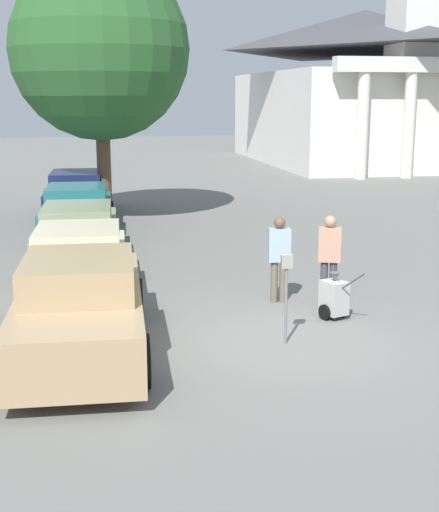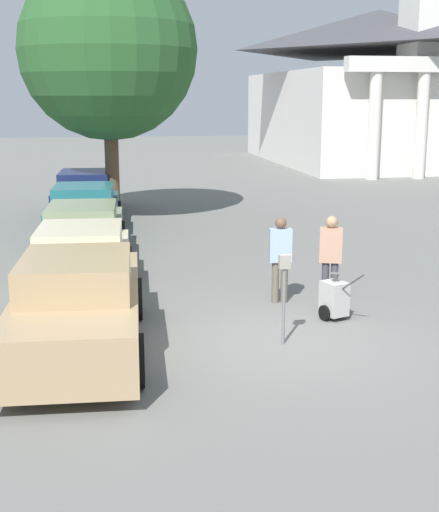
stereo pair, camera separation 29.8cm
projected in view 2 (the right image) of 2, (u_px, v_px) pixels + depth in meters
The scene contains 12 objects.
ground_plane at pixel (280, 344), 11.48m from camera, with size 120.00×120.00×0.00m, color slate.
parked_car_tan at pixel (78, 307), 10.98m from camera, with size 2.19×5.00×1.55m.
parked_car_cream at pixel (82, 264), 14.09m from camera, with size 2.15×4.72×1.42m.
parked_car_sage at pixel (83, 235), 16.93m from camera, with size 2.12×4.95×1.41m.
parked_car_teal at pixel (85, 211), 20.28m from camera, with size 2.19×4.94×1.44m.
parked_car_navy at pixel (86, 195), 23.56m from camera, with size 2.16×5.34×1.49m.
parking_meter at pixel (284, 283), 11.24m from camera, with size 0.18×0.09×1.47m.
person_worker at pixel (280, 255), 13.57m from camera, with size 0.44×0.27×1.66m.
person_supervisor at pixel (331, 255), 13.42m from camera, with size 0.47×0.35×1.71m.
equipment_cart at pixel (334, 298), 12.66m from camera, with size 0.54×0.99×1.00m.
church at pixel (379, 80), 41.47m from camera, with size 12.04×17.55×21.65m.
shade_tree at pixel (108, 50), 21.74m from camera, with size 5.50×5.50×8.02m.
Camera 2 is at (-2.84, -10.56, 3.91)m, focal length 50.00 mm.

